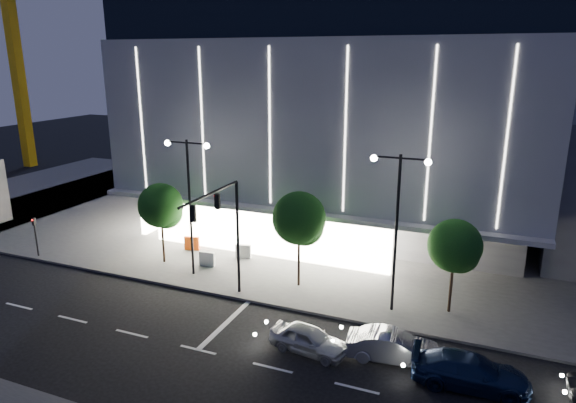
{
  "coord_description": "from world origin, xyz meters",
  "views": [
    {
      "loc": [
        14.53,
        -20.38,
        13.86
      ],
      "look_at": [
        2.63,
        8.59,
        5.0
      ],
      "focal_mm": 32.0,
      "sensor_mm": 36.0,
      "label": 1
    }
  ],
  "objects_px": {
    "ped_signal_far": "(35,233)",
    "barrier_d": "(243,251)",
    "street_lamp_west": "(189,188)",
    "street_lamp_east": "(397,211)",
    "barrier_b": "(207,259)",
    "traffic_mast": "(225,222)",
    "tree_mid": "(300,221)",
    "car_third": "(471,372)",
    "car_lead": "(308,339)",
    "tree_right": "(455,249)",
    "tree_left": "(161,208)",
    "barrier_a": "(192,243)",
    "car_second": "(392,346)"
  },
  "relations": [
    {
      "from": "traffic_mast",
      "to": "car_third",
      "type": "distance_m",
      "value": 14.45
    },
    {
      "from": "tree_mid",
      "to": "car_third",
      "type": "xyz_separation_m",
      "value": [
        10.47,
        -6.5,
        -3.61
      ]
    },
    {
      "from": "street_lamp_west",
      "to": "car_lead",
      "type": "relative_size",
      "value": 2.3
    },
    {
      "from": "ped_signal_far",
      "to": "tree_mid",
      "type": "xyz_separation_m",
      "value": [
        19.03,
        2.52,
        2.45
      ]
    },
    {
      "from": "street_lamp_east",
      "to": "ped_signal_far",
      "type": "bearing_deg",
      "value": -176.56
    },
    {
      "from": "traffic_mast",
      "to": "car_lead",
      "type": "relative_size",
      "value": 1.8
    },
    {
      "from": "street_lamp_east",
      "to": "car_second",
      "type": "bearing_deg",
      "value": -78.46
    },
    {
      "from": "street_lamp_east",
      "to": "barrier_d",
      "type": "bearing_deg",
      "value": 161.94
    },
    {
      "from": "traffic_mast",
      "to": "tree_left",
      "type": "height_order",
      "value": "traffic_mast"
    },
    {
      "from": "car_second",
      "to": "barrier_d",
      "type": "bearing_deg",
      "value": 48.36
    },
    {
      "from": "street_lamp_west",
      "to": "car_lead",
      "type": "distance_m",
      "value": 12.66
    },
    {
      "from": "car_third",
      "to": "barrier_d",
      "type": "height_order",
      "value": "car_third"
    },
    {
      "from": "ped_signal_far",
      "to": "barrier_a",
      "type": "height_order",
      "value": "ped_signal_far"
    },
    {
      "from": "tree_mid",
      "to": "tree_right",
      "type": "height_order",
      "value": "tree_mid"
    },
    {
      "from": "ped_signal_far",
      "to": "tree_left",
      "type": "height_order",
      "value": "tree_left"
    },
    {
      "from": "tree_left",
      "to": "car_third",
      "type": "xyz_separation_m",
      "value": [
        20.47,
        -6.5,
        -3.31
      ]
    },
    {
      "from": "ped_signal_far",
      "to": "street_lamp_west",
      "type": "bearing_deg",
      "value": 7.13
    },
    {
      "from": "tree_mid",
      "to": "tree_right",
      "type": "distance_m",
      "value": 9.01
    },
    {
      "from": "street_lamp_east",
      "to": "tree_left",
      "type": "xyz_separation_m",
      "value": [
        -15.97,
        1.02,
        -1.92
      ]
    },
    {
      "from": "barrier_d",
      "to": "ped_signal_far",
      "type": "bearing_deg",
      "value": -170.62
    },
    {
      "from": "car_third",
      "to": "barrier_a",
      "type": "relative_size",
      "value": 4.54
    },
    {
      "from": "ped_signal_far",
      "to": "barrier_d",
      "type": "height_order",
      "value": "ped_signal_far"
    },
    {
      "from": "car_third",
      "to": "barrier_d",
      "type": "xyz_separation_m",
      "value": [
        -15.72,
        9.14,
        -0.07
      ]
    },
    {
      "from": "car_third",
      "to": "barrier_a",
      "type": "height_order",
      "value": "car_third"
    },
    {
      "from": "car_lead",
      "to": "car_third",
      "type": "distance_m",
      "value": 7.44
    },
    {
      "from": "tree_mid",
      "to": "tree_right",
      "type": "bearing_deg",
      "value": -0.0
    },
    {
      "from": "ped_signal_far",
      "to": "car_second",
      "type": "relative_size",
      "value": 0.7
    },
    {
      "from": "street_lamp_west",
      "to": "tree_mid",
      "type": "height_order",
      "value": "street_lamp_west"
    },
    {
      "from": "car_second",
      "to": "barrier_a",
      "type": "bearing_deg",
      "value": 55.81
    },
    {
      "from": "tree_right",
      "to": "barrier_b",
      "type": "xyz_separation_m",
      "value": [
        -15.89,
        0.48,
        -3.23
      ]
    },
    {
      "from": "barrier_a",
      "to": "traffic_mast",
      "type": "bearing_deg",
      "value": -57.61
    },
    {
      "from": "street_lamp_east",
      "to": "car_lead",
      "type": "xyz_separation_m",
      "value": [
        -2.94,
        -5.57,
        -5.29
      ]
    },
    {
      "from": "street_lamp_west",
      "to": "ped_signal_far",
      "type": "xyz_separation_m",
      "value": [
        -12.0,
        -1.5,
        -4.07
      ]
    },
    {
      "from": "barrier_d",
      "to": "traffic_mast",
      "type": "bearing_deg",
      "value": -81.81
    },
    {
      "from": "ped_signal_far",
      "to": "tree_mid",
      "type": "distance_m",
      "value": 19.35
    },
    {
      "from": "tree_right",
      "to": "barrier_d",
      "type": "distance_m",
      "value": 14.84
    },
    {
      "from": "street_lamp_west",
      "to": "car_lead",
      "type": "xyz_separation_m",
      "value": [
        10.06,
        -5.57,
        -5.29
      ]
    },
    {
      "from": "street_lamp_east",
      "to": "barrier_a",
      "type": "height_order",
      "value": "street_lamp_east"
    },
    {
      "from": "street_lamp_east",
      "to": "car_second",
      "type": "distance_m",
      "value": 7.14
    },
    {
      "from": "street_lamp_west",
      "to": "barrier_b",
      "type": "xyz_separation_m",
      "value": [
        0.14,
        1.5,
        -5.31
      ]
    },
    {
      "from": "tree_mid",
      "to": "tree_right",
      "type": "xyz_separation_m",
      "value": [
        9.0,
        -0.0,
        -0.45
      ]
    },
    {
      "from": "traffic_mast",
      "to": "car_lead",
      "type": "xyz_separation_m",
      "value": [
        6.06,
        -2.91,
        -4.36
      ]
    },
    {
      "from": "barrier_b",
      "to": "traffic_mast",
      "type": "bearing_deg",
      "value": -52.01
    },
    {
      "from": "street_lamp_west",
      "to": "barrier_d",
      "type": "distance_m",
      "value": 6.69
    },
    {
      "from": "barrier_b",
      "to": "barrier_d",
      "type": "relative_size",
      "value": 1.0
    },
    {
      "from": "street_lamp_east",
      "to": "barrier_a",
      "type": "distance_m",
      "value": 16.75
    },
    {
      "from": "street_lamp_west",
      "to": "street_lamp_east",
      "type": "height_order",
      "value": "same"
    },
    {
      "from": "car_lead",
      "to": "barrier_d",
      "type": "bearing_deg",
      "value": 49.81
    },
    {
      "from": "traffic_mast",
      "to": "tree_right",
      "type": "xyz_separation_m",
      "value": [
        12.03,
        3.68,
        -1.14
      ]
    },
    {
      "from": "traffic_mast",
      "to": "tree_left",
      "type": "relative_size",
      "value": 1.24
    }
  ]
}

